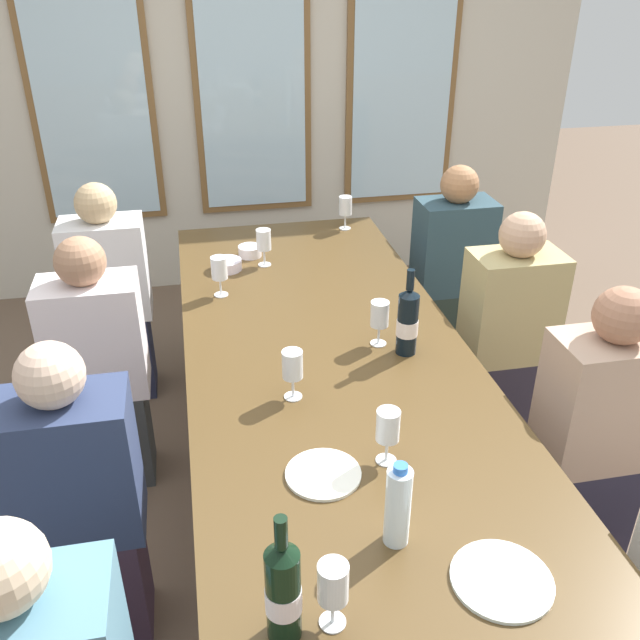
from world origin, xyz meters
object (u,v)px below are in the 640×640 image
at_px(tasting_bowl_1, 250,251).
at_px(seated_person_3, 507,339).
at_px(seated_person_2, 100,373).
at_px(seated_person_4, 80,509).
at_px(wine_glass_0, 219,269).
at_px(wine_glass_4, 388,427).
at_px(seated_person_5, 593,439).
at_px(white_plate_1, 502,580).
at_px(water_bottle, 398,506).
at_px(tasting_bowl_0, 227,265).
at_px(wine_glass_1, 380,316).
at_px(wine_glass_5, 292,366).
at_px(wine_glass_3, 345,207).
at_px(dining_table, 330,369).
at_px(wine_glass_2, 264,242).
at_px(wine_bottle_1, 408,321).
at_px(seated_person_6, 111,300).
at_px(white_plate_0, 323,474).
at_px(wine_bottle_0, 283,591).
at_px(seated_person_7, 450,275).
at_px(wine_glass_6, 333,584).

xyz_separation_m(tasting_bowl_1, seated_person_3, (1.05, -0.64, -0.24)).
bearing_deg(seated_person_2, seated_person_4, -90.00).
bearing_deg(tasting_bowl_1, wine_glass_0, -112.91).
xyz_separation_m(wine_glass_4, seated_person_5, (0.83, 0.21, -0.34)).
height_order(white_plate_1, water_bottle, water_bottle).
height_order(tasting_bowl_0, seated_person_2, seated_person_2).
xyz_separation_m(wine_glass_1, wine_glass_5, (-0.37, -0.28, 0.00)).
height_order(wine_glass_3, wine_glass_4, same).
relative_size(tasting_bowl_0, seated_person_5, 0.12).
relative_size(dining_table, wine_glass_0, 15.73).
distance_m(tasting_bowl_0, wine_glass_4, 1.47).
xyz_separation_m(tasting_bowl_1, water_bottle, (0.16, -1.85, 0.09)).
xyz_separation_m(wine_glass_5, seated_person_2, (-0.69, 0.62, -0.34)).
relative_size(tasting_bowl_1, wine_glass_2, 0.64).
xyz_separation_m(wine_bottle_1, seated_person_2, (-1.14, 0.42, -0.34)).
distance_m(tasting_bowl_0, wine_glass_5, 1.07).
xyz_separation_m(white_plate_1, tasting_bowl_0, (-0.49, 1.89, 0.02)).
xyz_separation_m(dining_table, white_plate_1, (0.18, -1.06, 0.07)).
relative_size(seated_person_2, seated_person_6, 1.00).
xyz_separation_m(white_plate_0, seated_person_6, (-0.71, 1.68, -0.22)).
bearing_deg(seated_person_2, seated_person_3, -2.50).
bearing_deg(dining_table, seated_person_3, 20.05).
bearing_deg(tasting_bowl_1, wine_bottle_0, -94.17).
height_order(tasting_bowl_1, seated_person_7, seated_person_7).
xyz_separation_m(wine_glass_5, seated_person_4, (-0.69, -0.16, -0.34)).
xyz_separation_m(wine_bottle_0, wine_glass_6, (0.11, 0.00, -0.01)).
relative_size(dining_table, white_plate_0, 12.80).
xyz_separation_m(wine_glass_4, wine_glass_5, (-0.21, 0.36, 0.00)).
height_order(white_plate_1, seated_person_3, seated_person_3).
distance_m(wine_bottle_1, wine_glass_2, 0.96).
bearing_deg(wine_glass_5, tasting_bowl_0, 97.10).
height_order(wine_glass_6, seated_person_4, seated_person_4).
bearing_deg(wine_bottle_1, wine_glass_3, 86.89).
bearing_deg(wine_glass_0, wine_glass_5, -77.48).
bearing_deg(wine_bottle_0, tasting_bowl_0, 89.12).
height_order(dining_table, tasting_bowl_1, tasting_bowl_1).
distance_m(wine_glass_6, seated_person_6, 2.26).
bearing_deg(tasting_bowl_1, wine_bottle_1, -65.15).
xyz_separation_m(wine_glass_0, wine_glass_2, (0.22, 0.27, -0.00)).
bearing_deg(wine_bottle_0, seated_person_3, 49.68).
bearing_deg(tasting_bowl_0, wine_glass_6, -87.71).
bearing_deg(tasting_bowl_0, seated_person_5, -46.09).
height_order(dining_table, water_bottle, water_bottle).
relative_size(wine_bottle_1, seated_person_3, 0.30).
distance_m(wine_glass_2, wine_glass_5, 1.07).
relative_size(wine_bottle_1, wine_glass_1, 1.89).
bearing_deg(water_bottle, seated_person_3, 53.68).
xyz_separation_m(wine_glass_2, wine_glass_6, (-0.10, -1.93, 0.00)).
distance_m(wine_glass_3, wine_glass_5, 1.54).
bearing_deg(seated_person_4, wine_glass_1, 22.29).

